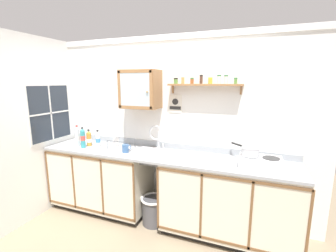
% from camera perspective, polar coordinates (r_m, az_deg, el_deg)
% --- Properties ---
extents(floor, '(6.31, 6.31, 0.00)m').
position_cam_1_polar(floor, '(3.07, -4.77, -26.05)').
color(floor, gray).
rests_on(floor, ground).
extents(back_wall, '(3.91, 0.07, 2.44)m').
position_cam_1_polar(back_wall, '(3.16, 0.37, -0.28)').
color(back_wall, white).
rests_on(back_wall, ground).
extents(side_wall_left, '(0.05, 3.48, 2.44)m').
position_cam_1_polar(side_wall_left, '(3.43, -33.45, -1.37)').
color(side_wall_left, white).
rests_on(side_wall_left, ground).
extents(lower_cabinet_run, '(1.43, 0.60, 0.91)m').
position_cam_1_polar(lower_cabinet_run, '(3.55, -16.14, -12.44)').
color(lower_cabinet_run, black).
rests_on(lower_cabinet_run, ground).
extents(lower_cabinet_run_right, '(1.57, 0.60, 0.91)m').
position_cam_1_polar(lower_cabinet_run_right, '(2.94, 14.70, -17.56)').
color(lower_cabinet_run_right, black).
rests_on(lower_cabinet_run_right, ground).
extents(countertop, '(3.27, 0.63, 0.03)m').
position_cam_1_polar(countertop, '(2.94, -1.85, -7.23)').
color(countertop, '#9EA3A8').
rests_on(countertop, lower_cabinet_run).
extents(backsplash, '(3.27, 0.02, 0.08)m').
position_cam_1_polar(backsplash, '(3.18, 0.15, -4.79)').
color(backsplash, '#9EA3A8').
rests_on(backsplash, countertop).
extents(sink, '(0.55, 0.43, 0.46)m').
position_cam_1_polar(sink, '(3.01, -3.17, -6.74)').
color(sink, silver).
rests_on(sink, countertop).
extents(hot_plate_stove, '(0.45, 0.34, 0.09)m').
position_cam_1_polar(hot_plate_stove, '(2.73, 21.92, -8.18)').
color(hot_plate_stove, silver).
rests_on(hot_plate_stove, countertop).
extents(saucepan, '(0.33, 0.30, 0.10)m').
position_cam_1_polar(saucepan, '(2.73, 19.72, -5.85)').
color(saucepan, silver).
rests_on(saucepan, hot_plate_stove).
extents(bottle_opaque_white_0, '(0.06, 0.06, 0.25)m').
position_cam_1_polar(bottle_opaque_white_0, '(3.34, -17.00, -3.24)').
color(bottle_opaque_white_0, white).
rests_on(bottle_opaque_white_0, countertop).
extents(bottle_water_clear_1, '(0.07, 0.07, 0.30)m').
position_cam_1_polar(bottle_water_clear_1, '(3.52, -21.59, -2.48)').
color(bottle_water_clear_1, silver).
rests_on(bottle_water_clear_1, countertop).
extents(bottle_juice_amber_2, '(0.07, 0.07, 0.24)m').
position_cam_1_polar(bottle_juice_amber_2, '(3.47, -19.03, -2.99)').
color(bottle_juice_amber_2, gold).
rests_on(bottle_juice_amber_2, countertop).
extents(bottle_detergent_teal_3, '(0.06, 0.06, 0.29)m').
position_cam_1_polar(bottle_detergent_teal_3, '(3.39, -20.39, -2.83)').
color(bottle_detergent_teal_3, teal).
rests_on(bottle_detergent_teal_3, countertop).
extents(dish_rack, '(0.33, 0.23, 0.16)m').
position_cam_1_polar(dish_rack, '(3.23, -11.69, -5.07)').
color(dish_rack, '#B2B2B7').
rests_on(dish_rack, countertop).
extents(mug, '(0.10, 0.11, 0.10)m').
position_cam_1_polar(mug, '(3.04, -10.47, -5.47)').
color(mug, '#3F6699').
rests_on(mug, countertop).
extents(wall_cabinet, '(0.50, 0.33, 0.50)m').
position_cam_1_polar(wall_cabinet, '(3.08, -6.88, 9.05)').
color(wall_cabinet, '#996B42').
extents(spice_shelf, '(0.91, 0.14, 0.23)m').
position_cam_1_polar(spice_shelf, '(2.87, 9.06, 10.38)').
color(spice_shelf, '#996B42').
extents(warning_sign, '(0.18, 0.01, 0.24)m').
position_cam_1_polar(warning_sign, '(3.05, 1.82, 5.49)').
color(warning_sign, silver).
extents(window, '(0.03, 0.71, 0.81)m').
position_cam_1_polar(window, '(3.69, -27.21, 2.90)').
color(window, '#262D38').
extents(trash_bin, '(0.33, 0.33, 0.37)m').
position_cam_1_polar(trash_bin, '(3.21, -3.62, -20.07)').
color(trash_bin, '#4C4C51').
rests_on(trash_bin, ground).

